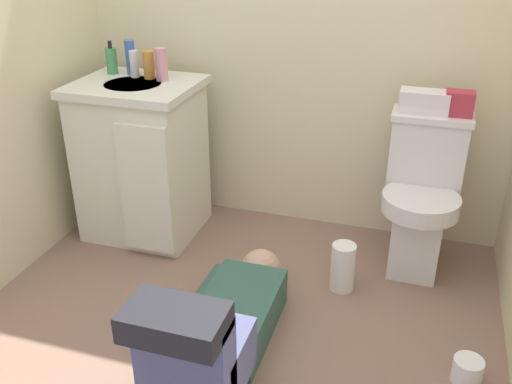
{
  "coord_description": "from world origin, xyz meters",
  "views": [
    {
      "loc": [
        0.67,
        -1.8,
        1.56
      ],
      "look_at": [
        -0.01,
        0.34,
        0.45
      ],
      "focal_mm": 39.56,
      "sensor_mm": 36.0,
      "label": 1
    }
  ],
  "objects_px": {
    "faucet": "(147,66)",
    "soap_dispenser": "(112,60)",
    "person_plumber": "(220,325)",
    "bottle_blue": "(131,57)",
    "toilet_paper_roll": "(467,371)",
    "bottle_white": "(134,64)",
    "toilet": "(421,197)",
    "bottle_amber": "(149,65)",
    "paper_towel_roll": "(343,267)",
    "tissue_box": "(424,101)",
    "bottle_pink": "(161,64)",
    "vanity_cabinet": "(142,158)",
    "toiletry_bag": "(459,103)"
  },
  "relations": [
    {
      "from": "toiletry_bag",
      "to": "faucet",
      "type": "bearing_deg",
      "value": -178.8
    },
    {
      "from": "soap_dispenser",
      "to": "bottle_blue",
      "type": "xyz_separation_m",
      "value": [
        0.1,
        0.02,
        0.02
      ]
    },
    {
      "from": "person_plumber",
      "to": "vanity_cabinet",
      "type": "bearing_deg",
      "value": 131.36
    },
    {
      "from": "person_plumber",
      "to": "bottle_white",
      "type": "distance_m",
      "value": 1.42
    },
    {
      "from": "toilet_paper_roll",
      "to": "vanity_cabinet",
      "type": "bearing_deg",
      "value": 157.86
    },
    {
      "from": "vanity_cabinet",
      "to": "toiletry_bag",
      "type": "distance_m",
      "value": 1.57
    },
    {
      "from": "soap_dispenser",
      "to": "toilet_paper_roll",
      "type": "xyz_separation_m",
      "value": [
        1.85,
        -0.8,
        -0.84
      ]
    },
    {
      "from": "person_plumber",
      "to": "soap_dispenser",
      "type": "bearing_deg",
      "value": 133.99
    },
    {
      "from": "bottle_white",
      "to": "bottle_amber",
      "type": "distance_m",
      "value": 0.08
    },
    {
      "from": "toiletry_bag",
      "to": "bottle_blue",
      "type": "height_order",
      "value": "bottle_blue"
    },
    {
      "from": "vanity_cabinet",
      "to": "person_plumber",
      "type": "distance_m",
      "value": 1.15
    },
    {
      "from": "vanity_cabinet",
      "to": "faucet",
      "type": "xyz_separation_m",
      "value": [
        -0.0,
        0.15,
        0.45
      ]
    },
    {
      "from": "bottle_white",
      "to": "paper_towel_roll",
      "type": "distance_m",
      "value": 1.43
    },
    {
      "from": "toilet",
      "to": "vanity_cabinet",
      "type": "bearing_deg",
      "value": -176.46
    },
    {
      "from": "tissue_box",
      "to": "bottle_pink",
      "type": "height_order",
      "value": "bottle_pink"
    },
    {
      "from": "person_plumber",
      "to": "paper_towel_roll",
      "type": "relative_size",
      "value": 4.6
    },
    {
      "from": "person_plumber",
      "to": "bottle_white",
      "type": "xyz_separation_m",
      "value": [
        -0.79,
        0.94,
        0.71
      ]
    },
    {
      "from": "tissue_box",
      "to": "bottle_pink",
      "type": "distance_m",
      "value": 1.26
    },
    {
      "from": "bottle_blue",
      "to": "faucet",
      "type": "bearing_deg",
      "value": -1.24
    },
    {
      "from": "tissue_box",
      "to": "paper_towel_roll",
      "type": "xyz_separation_m",
      "value": [
        -0.25,
        -0.41,
        -0.68
      ]
    },
    {
      "from": "toilet_paper_roll",
      "to": "paper_towel_roll",
      "type": "bearing_deg",
      "value": 140.88
    },
    {
      "from": "soap_dispenser",
      "to": "faucet",
      "type": "bearing_deg",
      "value": 6.01
    },
    {
      "from": "bottle_pink",
      "to": "bottle_white",
      "type": "bearing_deg",
      "value": 174.53
    },
    {
      "from": "faucet",
      "to": "bottle_white",
      "type": "xyz_separation_m",
      "value": [
        -0.04,
        -0.05,
        0.02
      ]
    },
    {
      "from": "faucet",
      "to": "soap_dispenser",
      "type": "xyz_separation_m",
      "value": [
        -0.19,
        -0.02,
        0.02
      ]
    },
    {
      "from": "bottle_blue",
      "to": "bottle_amber",
      "type": "relative_size",
      "value": 1.27
    },
    {
      "from": "bottle_white",
      "to": "toilet_paper_roll",
      "type": "bearing_deg",
      "value": -24.31
    },
    {
      "from": "toilet",
      "to": "bottle_blue",
      "type": "distance_m",
      "value": 1.6
    },
    {
      "from": "toiletry_bag",
      "to": "bottle_amber",
      "type": "bearing_deg",
      "value": -176.86
    },
    {
      "from": "bottle_white",
      "to": "bottle_pink",
      "type": "xyz_separation_m",
      "value": [
        0.16,
        -0.02,
        0.01
      ]
    },
    {
      "from": "soap_dispenser",
      "to": "paper_towel_roll",
      "type": "relative_size",
      "value": 0.72
    },
    {
      "from": "person_plumber",
      "to": "tissue_box",
      "type": "distance_m",
      "value": 1.35
    },
    {
      "from": "toilet",
      "to": "person_plumber",
      "type": "height_order",
      "value": "toilet"
    },
    {
      "from": "bottle_blue",
      "to": "toilet_paper_roll",
      "type": "relative_size",
      "value": 1.57
    },
    {
      "from": "bottle_white",
      "to": "toilet_paper_roll",
      "type": "xyz_separation_m",
      "value": [
        1.7,
        -0.77,
        -0.84
      ]
    },
    {
      "from": "faucet",
      "to": "toilet_paper_roll",
      "type": "xyz_separation_m",
      "value": [
        1.66,
        -0.82,
        -0.82
      ]
    },
    {
      "from": "vanity_cabinet",
      "to": "faucet",
      "type": "height_order",
      "value": "faucet"
    },
    {
      "from": "person_plumber",
      "to": "soap_dispenser",
      "type": "height_order",
      "value": "soap_dispenser"
    },
    {
      "from": "toilet",
      "to": "tissue_box",
      "type": "relative_size",
      "value": 3.41
    },
    {
      "from": "faucet",
      "to": "tissue_box",
      "type": "xyz_separation_m",
      "value": [
        1.37,
        0.03,
        -0.07
      ]
    },
    {
      "from": "faucet",
      "to": "bottle_amber",
      "type": "bearing_deg",
      "value": -53.34
    },
    {
      "from": "paper_towel_roll",
      "to": "toilet",
      "type": "bearing_deg",
      "value": 46.8
    },
    {
      "from": "bottle_pink",
      "to": "paper_towel_roll",
      "type": "relative_size",
      "value": 0.69
    },
    {
      "from": "person_plumber",
      "to": "toiletry_bag",
      "type": "xyz_separation_m",
      "value": [
        0.77,
        1.02,
        0.63
      ]
    },
    {
      "from": "person_plumber",
      "to": "bottle_white",
      "type": "height_order",
      "value": "bottle_white"
    },
    {
      "from": "person_plumber",
      "to": "bottle_blue",
      "type": "xyz_separation_m",
      "value": [
        -0.84,
        0.99,
        0.73
      ]
    },
    {
      "from": "tissue_box",
      "to": "bottle_blue",
      "type": "bearing_deg",
      "value": -178.83
    },
    {
      "from": "toilet",
      "to": "toilet_paper_roll",
      "type": "bearing_deg",
      "value": -72.4
    },
    {
      "from": "faucet",
      "to": "bottle_amber",
      "type": "height_order",
      "value": "bottle_amber"
    },
    {
      "from": "tissue_box",
      "to": "bottle_pink",
      "type": "bearing_deg",
      "value": -175.55
    }
  ]
}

